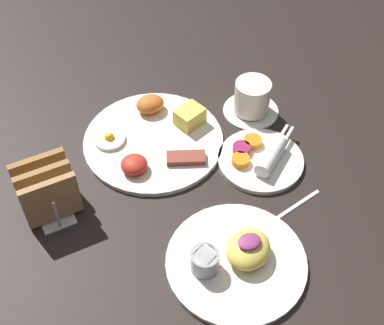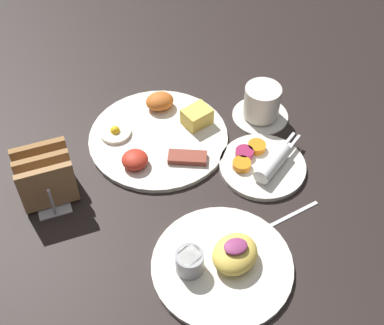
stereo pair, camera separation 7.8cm
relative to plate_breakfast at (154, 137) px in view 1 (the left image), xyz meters
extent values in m
plane|color=black|center=(-0.03, -0.16, -0.01)|extent=(3.00, 3.00, 0.00)
cylinder|color=silver|center=(0.00, 0.00, -0.01)|extent=(0.29, 0.29, 0.01)
cube|color=#E5C64C|center=(0.09, 0.01, 0.02)|extent=(0.07, 0.06, 0.04)
ellipsoid|color=#C66023|center=(0.03, 0.08, 0.02)|extent=(0.06, 0.05, 0.03)
cylinder|color=#F4EACC|center=(-0.08, 0.03, 0.00)|extent=(0.06, 0.06, 0.01)
sphere|color=yellow|center=(-0.08, 0.03, 0.01)|extent=(0.02, 0.02, 0.02)
ellipsoid|color=red|center=(-0.07, -0.06, 0.01)|extent=(0.05, 0.05, 0.03)
cube|color=brown|center=(0.03, -0.09, 0.01)|extent=(0.08, 0.06, 0.01)
cylinder|color=silver|center=(0.16, -0.15, -0.01)|extent=(0.17, 0.17, 0.01)
cylinder|color=orange|center=(0.17, -0.11, 0.01)|extent=(0.04, 0.04, 0.01)
cylinder|color=#99234C|center=(0.14, -0.11, 0.01)|extent=(0.04, 0.04, 0.01)
cylinder|color=orange|center=(0.12, -0.14, 0.01)|extent=(0.04, 0.04, 0.01)
cylinder|color=white|center=(0.18, -0.17, 0.02)|extent=(0.10, 0.08, 0.03)
cube|color=silver|center=(0.23, -0.12, 0.02)|extent=(0.04, 0.03, 0.00)
cube|color=silver|center=(0.24, -0.13, 0.02)|extent=(0.04, 0.03, 0.00)
cylinder|color=silver|center=(0.01, -0.33, -0.01)|extent=(0.24, 0.24, 0.01)
ellipsoid|color=#EAC651|center=(0.03, -0.33, 0.02)|extent=(0.11, 0.11, 0.04)
ellipsoid|color=#8C3366|center=(0.03, -0.33, 0.04)|extent=(0.04, 0.03, 0.01)
cylinder|color=#99999E|center=(-0.05, -0.32, 0.02)|extent=(0.05, 0.05, 0.04)
cylinder|color=white|center=(-0.05, -0.32, 0.04)|extent=(0.04, 0.04, 0.01)
cube|color=#B7B7BC|center=(-0.24, -0.07, -0.01)|extent=(0.06, 0.12, 0.01)
cube|color=#A87A4C|center=(-0.24, -0.10, 0.04)|extent=(0.10, 0.01, 0.10)
cube|color=#996B3D|center=(-0.24, -0.07, 0.04)|extent=(0.10, 0.01, 0.10)
cube|color=olive|center=(-0.24, -0.04, 0.04)|extent=(0.10, 0.01, 0.10)
cylinder|color=#B7B7BC|center=(-0.24, -0.12, 0.03)|extent=(0.01, 0.01, 0.07)
cylinder|color=#B7B7BC|center=(-0.24, -0.02, 0.03)|extent=(0.01, 0.01, 0.07)
cylinder|color=silver|center=(0.22, -0.01, -0.01)|extent=(0.12, 0.12, 0.01)
cylinder|color=silver|center=(0.22, -0.01, 0.03)|extent=(0.08, 0.08, 0.07)
cylinder|color=#381E0F|center=(0.22, -0.01, 0.06)|extent=(0.06, 0.06, 0.01)
cube|color=silver|center=(0.17, -0.27, -0.01)|extent=(0.11, 0.03, 0.00)
ellipsoid|color=silver|center=(0.11, -0.28, -0.01)|extent=(0.02, 0.02, 0.01)
camera|label=1|loc=(-0.28, -0.72, 0.78)|focal=50.00mm
camera|label=2|loc=(-0.20, -0.75, 0.78)|focal=50.00mm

